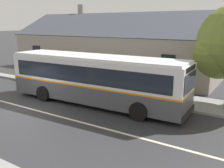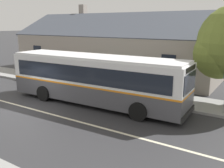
{
  "view_description": "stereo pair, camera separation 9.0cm",
  "coord_description": "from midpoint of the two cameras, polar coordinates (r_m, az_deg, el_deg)",
  "views": [
    {
      "loc": [
        11.96,
        -9.24,
        4.92
      ],
      "look_at": [
        4.2,
        2.94,
        1.42
      ],
      "focal_mm": 40.0,
      "sensor_mm": 36.0,
      "label": 1
    },
    {
      "loc": [
        12.04,
        -9.2,
        4.92
      ],
      "look_at": [
        4.2,
        2.94,
        1.42
      ],
      "focal_mm": 40.0,
      "sensor_mm": 36.0,
      "label": 2
    }
  ],
  "objects": [
    {
      "name": "lane_divider_stripe",
      "position": [
        15.91,
        -18.7,
        -5.14
      ],
      "size": [
        60.0,
        0.16,
        0.01
      ],
      "primitive_type": "cube",
      "color": "beige",
      "rests_on": "ground"
    },
    {
      "name": "sidewalk_far",
      "position": [
        19.98,
        -5.25,
        -0.49
      ],
      "size": [
        60.0,
        3.0,
        0.15
      ],
      "primitive_type": "cube",
      "color": "gray",
      "rests_on": "ground"
    },
    {
      "name": "bench_by_building",
      "position": [
        23.44,
        -17.6,
        2.29
      ],
      "size": [
        1.87,
        0.51,
        0.94
      ],
      "color": "brown",
      "rests_on": "sidewalk_far"
    },
    {
      "name": "transit_bus",
      "position": [
        15.48,
        -3.83,
        1.33
      ],
      "size": [
        11.77,
        3.06,
        3.03
      ],
      "color": "#47474C",
      "rests_on": "ground"
    },
    {
      "name": "bike_rack",
      "position": [
        25.97,
        -19.81,
        3.41
      ],
      "size": [
        1.16,
        0.06,
        0.78
      ],
      "color": "slate",
      "rests_on": "sidewalk_far"
    },
    {
      "name": "community_building",
      "position": [
        26.39,
        1.86,
        7.28
      ],
      "size": [
        20.92,
        9.66,
        7.07
      ],
      "color": "gray",
      "rests_on": "ground"
    },
    {
      "name": "ground_plane",
      "position": [
        15.91,
        -18.7,
        -5.15
      ],
      "size": [
        300.0,
        300.0,
        0.0
      ],
      "primitive_type": "plane",
      "color": "#2D2D30"
    }
  ]
}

